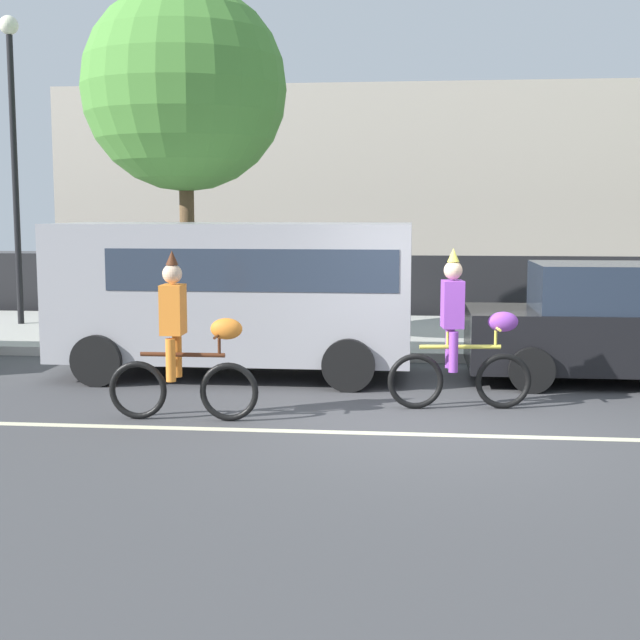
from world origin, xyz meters
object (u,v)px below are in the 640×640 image
at_px(parade_cyclist_purple, 461,339).
at_px(parked_van_grey, 240,287).
at_px(parade_cyclist_orange, 184,347).
at_px(parked_car_black, 617,326).
at_px(street_lamp_post, 13,125).

bearing_deg(parade_cyclist_purple, parked_van_grey, 148.00).
distance_m(parade_cyclist_orange, parked_van_grey, 2.85).
xyz_separation_m(parade_cyclist_orange, parked_car_black, (5.34, 2.82, -0.06)).
relative_size(parked_car_black, street_lamp_post, 0.70).
distance_m(parade_cyclist_purple, parked_car_black, 2.92).
bearing_deg(parked_car_black, parade_cyclist_orange, -152.19).
relative_size(parade_cyclist_orange, parked_car_black, 0.47).
bearing_deg(parade_cyclist_orange, parade_cyclist_purple, 16.26).
height_order(parade_cyclist_orange, parked_van_grey, parked_van_grey).
height_order(parked_van_grey, parked_car_black, parked_van_grey).
bearing_deg(parade_cyclist_purple, parade_cyclist_orange, -163.74).
relative_size(parade_cyclist_purple, street_lamp_post, 0.33).
bearing_deg(parked_van_grey, parked_car_black, 0.10).
bearing_deg(parked_van_grey, parade_cyclist_orange, -92.04).
bearing_deg(parade_cyclist_orange, parked_car_black, 27.81).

